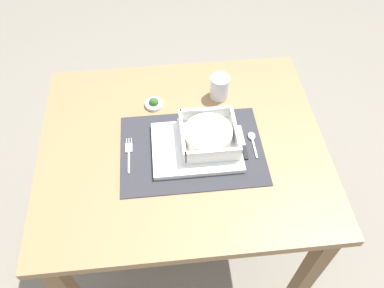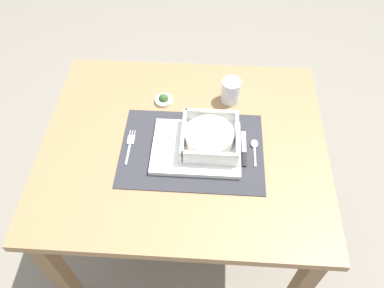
# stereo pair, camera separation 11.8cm
# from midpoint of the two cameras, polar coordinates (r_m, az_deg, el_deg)

# --- Properties ---
(ground_plane) EXTENTS (6.00, 6.00, 0.00)m
(ground_plane) POSITION_cam_midpoint_polar(r_m,az_deg,el_deg) (1.85, -2.87, -13.91)
(ground_plane) COLOR gray
(dining_table) EXTENTS (0.91, 0.77, 0.72)m
(dining_table) POSITION_cam_midpoint_polar(r_m,az_deg,el_deg) (1.31, -3.94, -2.84)
(dining_table) COLOR #936D47
(dining_table) RESTS_ON ground
(placemat) EXTENTS (0.45, 0.32, 0.00)m
(placemat) POSITION_cam_midpoint_polar(r_m,az_deg,el_deg) (1.20, -2.80, -1.01)
(placemat) COLOR #2D2D33
(placemat) RESTS_ON dining_table
(serving_plate) EXTENTS (0.28, 0.21, 0.02)m
(serving_plate) POSITION_cam_midpoint_polar(r_m,az_deg,el_deg) (1.20, -2.17, -0.63)
(serving_plate) COLOR white
(serving_plate) RESTS_ON placemat
(porridge_bowl) EXTENTS (0.18, 0.18, 0.05)m
(porridge_bowl) POSITION_cam_midpoint_polar(r_m,az_deg,el_deg) (1.19, -0.42, 1.15)
(porridge_bowl) COLOR white
(porridge_bowl) RESTS_ON serving_plate
(fork) EXTENTS (0.02, 0.14, 0.00)m
(fork) POSITION_cam_midpoint_polar(r_m,az_deg,el_deg) (1.22, -12.16, -1.40)
(fork) COLOR silver
(fork) RESTS_ON placemat
(spoon) EXTENTS (0.02, 0.11, 0.01)m
(spoon) POSITION_cam_midpoint_polar(r_m,az_deg,el_deg) (1.23, 6.27, 0.79)
(spoon) COLOR silver
(spoon) RESTS_ON placemat
(butter_knife) EXTENTS (0.01, 0.14, 0.01)m
(butter_knife) POSITION_cam_midpoint_polar(r_m,az_deg,el_deg) (1.22, 4.90, -0.19)
(butter_knife) COLOR black
(butter_knife) RESTS_ON placemat
(bread_knife) EXTENTS (0.01, 0.13, 0.01)m
(bread_knife) POSITION_cam_midpoint_polar(r_m,az_deg,el_deg) (1.20, 3.94, -1.33)
(bread_knife) COLOR #59331E
(bread_knife) RESTS_ON placemat
(drinking_glass) EXTENTS (0.07, 0.07, 0.08)m
(drinking_glass) POSITION_cam_midpoint_polar(r_m,az_deg,el_deg) (1.34, 1.62, 8.21)
(drinking_glass) COLOR white
(drinking_glass) RESTS_ON dining_table
(condiment_saucer) EXTENTS (0.06, 0.06, 0.03)m
(condiment_saucer) POSITION_cam_midpoint_polar(r_m,az_deg,el_deg) (1.34, -8.25, 5.88)
(condiment_saucer) COLOR white
(condiment_saucer) RESTS_ON dining_table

